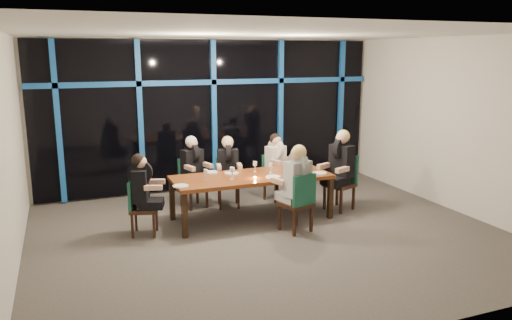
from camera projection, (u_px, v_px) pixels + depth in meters
The scene contains 29 objects.
room at pixel (271, 102), 7.20m from camera, with size 7.04×7.00×3.02m.
window_wall at pixel (214, 113), 9.97m from camera, with size 6.86×0.43×2.94m.
dining_table at pixel (252, 179), 8.21m from camera, with size 2.60×1.00×0.75m.
chair_far_left at pixel (192, 180), 8.94m from camera, with size 0.51×0.51×0.88m.
chair_far_mid at pixel (228, 179), 9.00m from camera, with size 0.49×0.49×0.87m.
chair_far_right at pixel (274, 174), 9.39m from camera, with size 0.50×0.50×0.86m.
chair_end_left at pixel (139, 204), 7.54m from camera, with size 0.50×0.50×0.86m.
chair_end_right at pixel (343, 179), 8.81m from camera, with size 0.58×0.58×0.97m.
chair_near_mid at pixel (299, 200), 7.62m from camera, with size 0.53×0.53×0.94m.
diner_far_left at pixel (193, 161), 8.81m from camera, with size 0.51×0.60×0.86m.
diner_far_mid at pixel (228, 161), 8.85m from camera, with size 0.49×0.59×0.85m.
diner_far_right at pixel (277, 157), 9.26m from camera, with size 0.51×0.59×0.84m.
diner_end_left at pixel (143, 182), 7.47m from camera, with size 0.58×0.51×0.84m.
diner_end_right at pixel (341, 158), 8.67m from camera, with size 0.66×0.60×0.94m.
diner_near_mid at pixel (296, 175), 7.61m from camera, with size 0.54×0.63×0.91m.
plate_far_left at pixel (210, 172), 8.39m from camera, with size 0.24×0.24×0.01m, color white.
plate_far_mid at pixel (231, 173), 8.33m from camera, with size 0.24×0.24×0.01m, color white.
plate_far_right at pixel (297, 166), 8.84m from camera, with size 0.24×0.24×0.01m, color white.
plate_end_left at pixel (181, 186), 7.52m from camera, with size 0.24×0.24×0.01m, color white.
plate_end_right at pixel (319, 173), 8.33m from camera, with size 0.24×0.24×0.01m, color white.
plate_near_mid at pixel (273, 177), 8.08m from camera, with size 0.24×0.24×0.01m, color white.
wine_bottle at pixel (306, 164), 8.43m from camera, with size 0.08×0.08×0.36m.
water_pitcher at pixel (300, 168), 8.22m from camera, with size 0.14×0.12×0.22m.
tea_light at pixel (255, 177), 8.00m from camera, with size 0.05×0.05×0.03m, color #FFA14C.
wine_glass_a at pixel (232, 170), 7.92m from camera, with size 0.08×0.08×0.20m.
wine_glass_b at pixel (255, 164), 8.42m from camera, with size 0.07×0.07×0.18m.
wine_glass_c at pixel (271, 166), 8.33m from camera, with size 0.07×0.07×0.17m.
wine_glass_d at pixel (206, 172), 7.89m from camera, with size 0.07×0.07×0.17m.
wine_glass_e at pixel (299, 160), 8.74m from camera, with size 0.07×0.07×0.18m.
Camera 1 is at (-2.85, -6.63, 2.73)m, focal length 35.00 mm.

